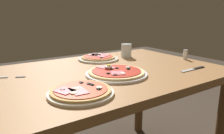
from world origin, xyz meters
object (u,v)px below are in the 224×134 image
at_px(pizza_across_right, 98,58).
at_px(salt_shaker, 185,55).
at_px(pizza_across_left, 81,92).
at_px(knife, 194,69).
at_px(fork, 6,77).
at_px(dining_table, 109,88).
at_px(water_glass_near, 126,51).
at_px(pizza_foreground, 116,73).

distance_m(pizza_across_right, salt_shaker, 0.59).
bearing_deg(pizza_across_left, knife, -0.58).
bearing_deg(pizza_across_right, pizza_across_left, -126.56).
xyz_separation_m(pizza_across_right, salt_shaker, (0.49, -0.33, 0.02)).
bearing_deg(pizza_across_right, fork, -169.78).
bearing_deg(knife, dining_table, 147.50).
distance_m(fork, knife, 1.00).
bearing_deg(water_glass_near, pizza_foreground, -133.97).
distance_m(fork, salt_shaker, 1.10).
bearing_deg(fork, water_glass_near, 4.76).
xyz_separation_m(pizza_across_left, pizza_across_right, (0.38, 0.52, -0.00)).
bearing_deg(water_glass_near, pizza_across_right, 169.14).
xyz_separation_m(knife, salt_shaker, (0.17, 0.20, 0.03)).
relative_size(water_glass_near, knife, 0.49).
distance_m(pizza_across_left, knife, 0.70).
xyz_separation_m(dining_table, knife, (0.41, -0.26, 0.11)).
bearing_deg(pizza_across_left, salt_shaker, 12.31).
bearing_deg(water_glass_near, knife, -77.00).
relative_size(dining_table, pizza_across_left, 4.79).
height_order(pizza_foreground, pizza_across_right, pizza_foreground).
height_order(pizza_across_left, water_glass_near, water_glass_near).
distance_m(pizza_across_left, salt_shaker, 0.89).
height_order(pizza_foreground, water_glass_near, water_glass_near).
bearing_deg(fork, pizza_across_right, 10.22).
height_order(water_glass_near, salt_shaker, water_glass_near).
relative_size(water_glass_near, fork, 0.64).
relative_size(pizza_across_left, salt_shaker, 3.90).
bearing_deg(pizza_foreground, water_glass_near, 46.03).
relative_size(pizza_across_right, water_glass_near, 2.88).
relative_size(dining_table, salt_shaker, 18.71).
distance_m(pizza_foreground, salt_shaker, 0.60).
xyz_separation_m(pizza_foreground, water_glass_near, (0.32, 0.33, 0.03)).
relative_size(dining_table, fork, 8.49).
distance_m(pizza_foreground, pizza_across_right, 0.39).
xyz_separation_m(pizza_foreground, knife, (0.43, -0.15, -0.01)).
bearing_deg(salt_shaker, pizza_across_right, 146.34).
xyz_separation_m(pizza_across_left, fork, (-0.21, 0.41, -0.01)).
height_order(dining_table, pizza_across_left, pizza_across_left).
height_order(pizza_across_right, fork, pizza_across_right).
bearing_deg(knife, pizza_across_right, 121.40).
relative_size(pizza_across_left, water_glass_near, 2.76).
bearing_deg(salt_shaker, water_glass_near, 134.56).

